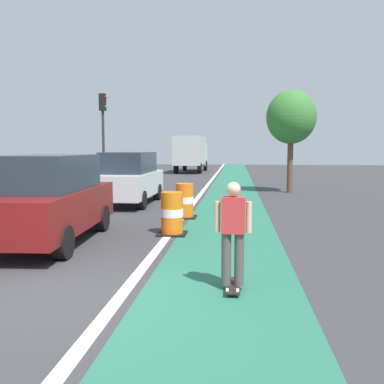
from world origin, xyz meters
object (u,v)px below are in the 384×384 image
(parked_suv_second, at_px, (129,178))
(pedestrian_crossing, at_px, (64,181))
(traffic_barrel_front, at_px, (172,214))
(traffic_light_corner, at_px, (103,124))
(skateboarder_on_lane, at_px, (233,232))
(street_tree_sidewalk, at_px, (291,118))
(parked_suv_nearest, at_px, (49,199))
(delivery_truck_down_block, at_px, (191,152))
(traffic_barrel_mid, at_px, (185,201))

(parked_suv_second, height_order, pedestrian_crossing, parked_suv_second)
(traffic_barrel_front, relative_size, traffic_light_corner, 0.21)
(parked_suv_second, relative_size, traffic_barrel_front, 4.23)
(skateboarder_on_lane, height_order, street_tree_sidewalk, street_tree_sidewalk)
(street_tree_sidewalk, bearing_deg, parked_suv_nearest, -120.66)
(traffic_barrel_front, bearing_deg, delivery_truck_down_block, 95.20)
(parked_suv_nearest, distance_m, traffic_light_corner, 13.43)
(skateboarder_on_lane, height_order, traffic_barrel_mid, skateboarder_on_lane)
(skateboarder_on_lane, bearing_deg, traffic_barrel_front, 111.41)
(parked_suv_second, distance_m, traffic_light_corner, 7.21)
(parked_suv_second, xyz_separation_m, traffic_barrel_mid, (2.57, -3.03, -0.50))
(parked_suv_second, relative_size, street_tree_sidewalk, 0.92)
(street_tree_sidewalk, bearing_deg, traffic_barrel_front, -112.01)
(delivery_truck_down_block, xyz_separation_m, traffic_light_corner, (-3.06, -15.88, 1.65))
(parked_suv_nearest, distance_m, delivery_truck_down_block, 28.77)
(traffic_barrel_front, bearing_deg, skateboarder_on_lane, -68.59)
(delivery_truck_down_block, height_order, pedestrian_crossing, delivery_truck_down_block)
(skateboarder_on_lane, distance_m, traffic_barrel_mid, 6.80)
(delivery_truck_down_block, bearing_deg, pedestrian_crossing, -97.31)
(parked_suv_nearest, relative_size, delivery_truck_down_block, 0.61)
(traffic_light_corner, bearing_deg, street_tree_sidewalk, -6.93)
(street_tree_sidewalk, bearing_deg, skateboarder_on_lane, -100.40)
(parked_suv_second, bearing_deg, traffic_barrel_front, -65.37)
(parked_suv_second, height_order, delivery_truck_down_block, delivery_truck_down_block)
(street_tree_sidewalk, bearing_deg, traffic_light_corner, 173.07)
(parked_suv_nearest, height_order, traffic_barrel_mid, parked_suv_nearest)
(skateboarder_on_lane, distance_m, pedestrian_crossing, 11.93)
(street_tree_sidewalk, bearing_deg, parked_suv_second, -144.35)
(traffic_barrel_front, relative_size, street_tree_sidewalk, 0.22)
(parked_suv_second, height_order, traffic_barrel_front, parked_suv_second)
(skateboarder_on_lane, distance_m, parked_suv_second, 10.48)
(traffic_barrel_mid, xyz_separation_m, delivery_truck_down_block, (-2.51, 24.98, 1.31))
(traffic_barrel_front, height_order, delivery_truck_down_block, delivery_truck_down_block)
(pedestrian_crossing, bearing_deg, parked_suv_second, -2.48)
(traffic_barrel_front, xyz_separation_m, traffic_light_corner, (-5.57, 11.68, 2.97))
(pedestrian_crossing, bearing_deg, traffic_barrel_front, -47.15)
(skateboarder_on_lane, relative_size, parked_suv_nearest, 0.36)
(delivery_truck_down_block, relative_size, street_tree_sidewalk, 1.53)
(parked_suv_nearest, distance_m, pedestrian_crossing, 7.40)
(parked_suv_second, distance_m, delivery_truck_down_block, 21.97)
(traffic_light_corner, height_order, street_tree_sidewalk, traffic_light_corner)
(parked_suv_second, height_order, street_tree_sidewalk, street_tree_sidewalk)
(traffic_barrel_front, relative_size, traffic_barrel_mid, 1.00)
(traffic_barrel_mid, bearing_deg, parked_suv_nearest, -125.46)
(parked_suv_nearest, height_order, parked_suv_second, same)
(skateboarder_on_lane, relative_size, pedestrian_crossing, 1.05)
(parked_suv_nearest, relative_size, traffic_barrel_front, 4.30)
(delivery_truck_down_block, height_order, traffic_light_corner, traffic_light_corner)
(traffic_barrel_front, bearing_deg, traffic_barrel_mid, 89.98)
(pedestrian_crossing, bearing_deg, delivery_truck_down_block, 82.69)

